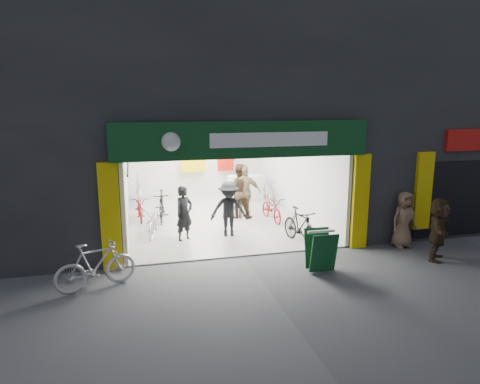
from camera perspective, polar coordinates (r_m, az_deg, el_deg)
name	(u,v)px	position (r m, az deg, el deg)	size (l,w,h in m)	color
ground	(244,257)	(11.23, 0.49, -8.65)	(60.00, 60.00, 0.00)	#56565B
building	(233,91)	(15.58, -0.97, 13.25)	(17.00, 10.27, 8.00)	#232326
bike_left_front	(154,221)	(13.11, -11.39, -3.81)	(0.59, 1.70, 0.89)	#BCBDC1
bike_left_midfront	(162,206)	(14.59, -10.41, -1.90)	(0.48, 1.71, 1.03)	black
bike_left_midback	(140,208)	(14.89, -13.17, -2.10)	(0.56, 1.62, 0.85)	maroon
bike_left_back	(138,190)	(17.25, -13.40, 0.31)	(0.54, 1.92, 1.16)	#B9B8BE
bike_right_front	(300,227)	(12.16, 8.02, -4.58)	(0.49, 1.73, 1.04)	black
bike_right_mid	(272,209)	(14.44, 4.26, -2.23)	(0.57, 1.63, 0.86)	maroon
bike_right_back	(268,189)	(17.01, 3.75, 0.36)	(0.52, 1.83, 1.10)	#AFAEB3
parked_bike	(96,266)	(9.75, -18.70, -9.27)	(0.49, 1.74, 1.05)	#B7B7BC
customer_a	(184,214)	(12.34, -7.45, -2.93)	(0.59, 0.39, 1.61)	black
customer_b	(239,191)	(14.60, -0.12, 0.07)	(0.93, 0.72, 1.91)	#352518
customer_c	(229,210)	(12.59, -1.50, -2.36)	(1.09, 0.63, 1.69)	black
customer_d	(245,193)	(14.52, 0.64, -0.09)	(1.09, 0.45, 1.86)	olive
pedestrian_near	(404,220)	(12.60, 21.00, -3.45)	(0.76, 0.50, 1.56)	#7E6049
pedestrian_far	(438,229)	(11.90, 24.93, -4.53)	(1.49, 0.48, 1.61)	#382819
sandwich_board	(321,249)	(10.34, 10.69, -7.54)	(0.66, 0.67, 0.97)	#10431F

